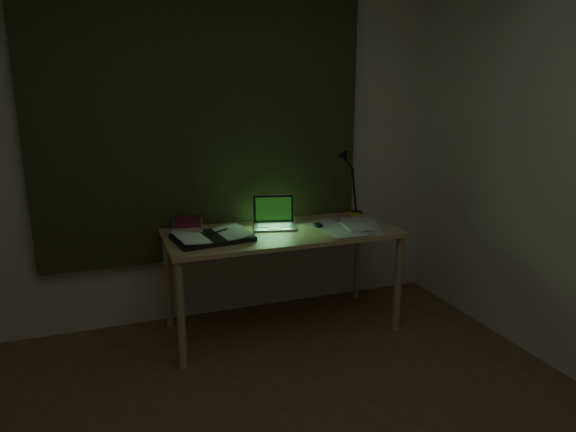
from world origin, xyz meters
name	(u,v)px	position (x,y,z in m)	size (l,w,h in m)	color
wall_back	(203,142)	(0.00, 2.00, 1.25)	(3.50, 0.00, 2.50)	silver
curtain	(203,112)	(0.00, 1.96, 1.45)	(2.20, 0.06, 2.00)	#272D16
desk	(282,280)	(0.42, 1.59, 0.35)	(1.51, 0.66, 0.69)	tan
laptop	(275,213)	(0.40, 1.67, 0.79)	(0.28, 0.32, 0.20)	silver
open_textbook	(212,236)	(-0.05, 1.55, 0.71)	(0.46, 0.33, 0.04)	white
book_stack	(187,226)	(-0.17, 1.77, 0.74)	(0.19, 0.23, 0.09)	white
loose_papers	(348,227)	(0.86, 1.50, 0.70)	(0.38, 0.40, 0.02)	silver
mouse	(318,225)	(0.68, 1.59, 0.71)	(0.05, 0.09, 0.03)	black
sticky_yellow	(353,214)	(1.06, 1.82, 0.70)	(0.08, 0.08, 0.02)	gold
sticky_pink	(342,216)	(0.95, 1.79, 0.70)	(0.07, 0.07, 0.01)	#EF5C89
desk_lamp	(357,182)	(1.10, 1.85, 0.93)	(0.32, 0.25, 0.48)	black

